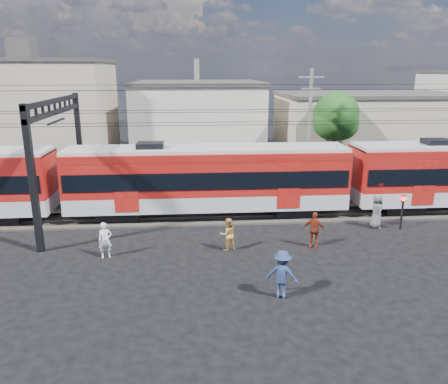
{
  "coord_description": "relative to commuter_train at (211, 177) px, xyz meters",
  "views": [
    {
      "loc": [
        -2.67,
        -16.57,
        8.48
      ],
      "look_at": [
        -1.04,
        5.0,
        2.35
      ],
      "focal_mm": 35.0,
      "sensor_mm": 36.0,
      "label": 1
    }
  ],
  "objects": [
    {
      "name": "pedestrian_c",
      "position": [
        2.23,
        -9.73,
        -1.44
      ],
      "size": [
        1.42,
        1.13,
        1.92
      ],
      "primitive_type": "imported",
      "rotation": [
        0.0,
        0.0,
        2.75
      ],
      "color": "navy",
      "rests_on": "ground"
    },
    {
      "name": "pedestrian_b",
      "position": [
        0.55,
        -5.05,
        -1.59
      ],
      "size": [
        0.94,
        0.82,
        1.63
      ],
      "primitive_type": "imported",
      "rotation": [
        0.0,
        0.0,
        3.43
      ],
      "color": "gold",
      "rests_on": "ground"
    },
    {
      "name": "pedestrian_d",
      "position": [
        4.79,
        -4.97,
        -1.5
      ],
      "size": [
        1.14,
        0.87,
        1.8
      ],
      "primitive_type": "imported",
      "rotation": [
        0.0,
        0.0,
        -0.47
      ],
      "color": "maroon",
      "rests_on": "ground"
    },
    {
      "name": "building_midwest",
      "position": [
        -0.44,
        19.0,
        1.25
      ],
      "size": [
        12.24,
        12.24,
        7.3
      ],
      "color": "beige",
      "rests_on": "ground"
    },
    {
      "name": "rail_far",
      "position": [
        1.56,
        0.75,
        -2.22
      ],
      "size": [
        70.0,
        0.12,
        0.12
      ],
      "primitive_type": "cube",
      "color": "#59544C",
      "rests_on": "track_bed"
    },
    {
      "name": "pedestrian_e",
      "position": [
        8.96,
        -2.55,
        -1.44
      ],
      "size": [
        0.63,
        0.95,
        1.91
      ],
      "primitive_type": "imported",
      "rotation": [
        0.0,
        0.0,
        1.59
      ],
      "color": "#54555A",
      "rests_on": "ground"
    },
    {
      "name": "building_mideast",
      "position": [
        15.56,
        16.0,
        0.75
      ],
      "size": [
        16.32,
        10.2,
        6.3
      ],
      "color": "tan",
      "rests_on": "ground"
    },
    {
      "name": "catenary",
      "position": [
        -7.09,
        -0.0,
        2.73
      ],
      "size": [
        70.0,
        9.3,
        7.52
      ],
      "color": "black",
      "rests_on": "ground"
    },
    {
      "name": "building_west",
      "position": [
        -15.44,
        16.0,
        2.25
      ],
      "size": [
        14.28,
        10.2,
        9.3
      ],
      "color": "tan",
      "rests_on": "ground"
    },
    {
      "name": "utility_pole_mid",
      "position": [
        7.56,
        7.0,
        2.13
      ],
      "size": [
        1.8,
        0.24,
        8.5
      ],
      "color": "slate",
      "rests_on": "ground"
    },
    {
      "name": "tree_near",
      "position": [
        10.75,
        10.09,
        2.26
      ],
      "size": [
        3.82,
        3.64,
        6.72
      ],
      "color": "#382619",
      "rests_on": "ground"
    },
    {
      "name": "commuter_train",
      "position": [
        0.0,
        0.0,
        0.0
      ],
      "size": [
        50.3,
        3.08,
        4.17
      ],
      "color": "black",
      "rests_on": "ground"
    },
    {
      "name": "ground",
      "position": [
        1.56,
        -8.0,
        -2.4
      ],
      "size": [
        120.0,
        120.0,
        0.0
      ],
      "primitive_type": "plane",
      "color": "black",
      "rests_on": "ground"
    },
    {
      "name": "pedestrian_a",
      "position": [
        -5.17,
        -5.45,
        -1.55
      ],
      "size": [
        0.7,
        0.56,
        1.69
      ],
      "primitive_type": "imported",
      "rotation": [
        0.0,
        0.0,
        0.27
      ],
      "color": "silver",
      "rests_on": "ground"
    },
    {
      "name": "track_bed",
      "position": [
        1.56,
        0.0,
        -2.34
      ],
      "size": [
        70.0,
        3.4,
        0.12
      ],
      "primitive_type": "cube",
      "color": "#2D2823",
      "rests_on": "ground"
    },
    {
      "name": "crossing_signal",
      "position": [
        10.2,
        -2.96,
        -1.06
      ],
      "size": [
        0.28,
        0.28,
        1.93
      ],
      "color": "black",
      "rests_on": "ground"
    },
    {
      "name": "rail_near",
      "position": [
        1.56,
        -0.75,
        -2.22
      ],
      "size": [
        70.0,
        0.12,
        0.12
      ],
      "primitive_type": "cube",
      "color": "#59544C",
      "rests_on": "track_bed"
    }
  ]
}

